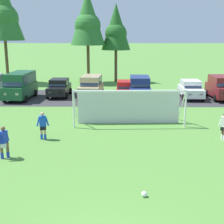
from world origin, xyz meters
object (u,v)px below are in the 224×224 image
at_px(player_defender_far, 224,126).
at_px(player_striker_near, 4,142).
at_px(parked_car_slot_far_right, 191,89).
at_px(player_midfield_center, 43,126).
at_px(parked_car_slot_center_right, 126,90).
at_px(parked_car_slot_left, 20,85).
at_px(soccer_ball, 144,194).
at_px(parked_car_slot_center_left, 59,88).
at_px(parked_car_slot_center, 91,87).
at_px(soccer_goal, 129,106).
at_px(parked_car_slot_end, 221,87).
at_px(parked_car_slot_right, 140,88).

bearing_deg(player_defender_far, player_striker_near, -165.83).
bearing_deg(parked_car_slot_far_right, player_midfield_center, -132.01).
bearing_deg(player_striker_near, player_defender_far, 14.17).
bearing_deg(parked_car_slot_center_right, parked_car_slot_left, -179.41).
bearing_deg(soccer_ball, parked_car_slot_center_left, 108.37).
height_order(player_striker_near, parked_car_slot_center, parked_car_slot_center).
relative_size(soccer_goal, parked_car_slot_end, 1.63).
xyz_separation_m(soccer_ball, player_defender_far, (5.16, 6.81, 0.71)).
relative_size(player_striker_near, parked_car_slot_end, 0.36).
xyz_separation_m(soccer_goal, parked_car_slot_right, (1.32, 8.53, -0.18)).
relative_size(player_defender_far, parked_car_slot_center, 0.35).
bearing_deg(player_defender_far, parked_car_slot_far_right, 85.99).
distance_m(parked_car_slot_right, parked_car_slot_end, 7.76).
relative_size(parked_car_slot_left, parked_car_slot_center_right, 1.15).
xyz_separation_m(parked_car_slot_center_left, parked_car_slot_center_right, (6.57, -1.32, 0.00)).
bearing_deg(parked_car_slot_center, parked_car_slot_end, -0.75).
relative_size(parked_car_slot_center, parked_car_slot_far_right, 1.12).
bearing_deg(parked_car_slot_far_right, player_defender_far, -94.01).
height_order(player_midfield_center, parked_car_slot_center_left, parked_car_slot_center_left).
relative_size(soccer_ball, player_striker_near, 0.13).
bearing_deg(soccer_goal, parked_car_slot_end, 44.76).
height_order(player_defender_far, parked_car_slot_left, parked_car_slot_left).
distance_m(soccer_ball, parked_car_slot_left, 21.39).
height_order(parked_car_slot_center_left, parked_car_slot_center, parked_car_slot_center).
bearing_deg(soccer_goal, parked_car_slot_center_left, 122.88).
height_order(soccer_goal, parked_car_slot_right, soccer_goal).
distance_m(parked_car_slot_center_right, parked_car_slot_far_right, 6.22).
bearing_deg(soccer_goal, parked_car_slot_right, 81.22).
relative_size(player_midfield_center, parked_car_slot_center_right, 0.39).
bearing_deg(soccer_goal, soccer_ball, -88.74).
distance_m(parked_car_slot_center_right, parked_car_slot_right, 1.28).
relative_size(player_defender_far, parked_car_slot_center_left, 0.39).
relative_size(soccer_ball, player_defender_far, 0.13).
bearing_deg(player_striker_near, soccer_ball, -30.22).
bearing_deg(parked_car_slot_center_right, player_defender_far, -66.31).
bearing_deg(parked_car_slot_center_right, parked_car_slot_right, -8.58).
relative_size(player_midfield_center, parked_car_slot_center_left, 0.39).
bearing_deg(parked_car_slot_center_left, parked_car_slot_right, -10.93).
height_order(player_striker_near, parked_car_slot_center_left, parked_car_slot_center_left).
distance_m(player_midfield_center, parked_car_slot_center, 12.65).
height_order(parked_car_slot_left, parked_car_slot_center, parked_car_slot_left).
bearing_deg(parked_car_slot_end, parked_car_slot_far_right, 174.04).
bearing_deg(parked_car_slot_far_right, soccer_goal, -124.03).
xyz_separation_m(parked_car_slot_center, parked_car_slot_center_right, (3.33, -0.43, -0.24)).
distance_m(player_midfield_center, parked_car_slot_center_right, 13.15).
bearing_deg(parked_car_slot_center_left, parked_car_slot_far_right, -3.42).
bearing_deg(parked_car_slot_right, player_striker_near, -117.34).
distance_m(soccer_goal, player_defender_far, 6.36).
xyz_separation_m(soccer_ball, soccer_goal, (-0.22, 10.18, 1.18)).
height_order(player_striker_near, player_midfield_center, same).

